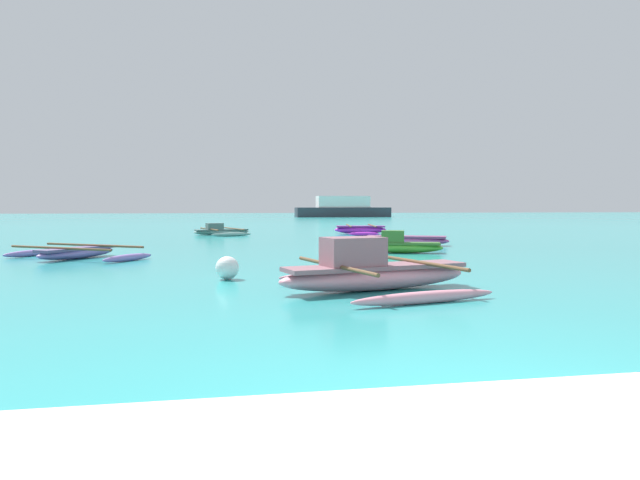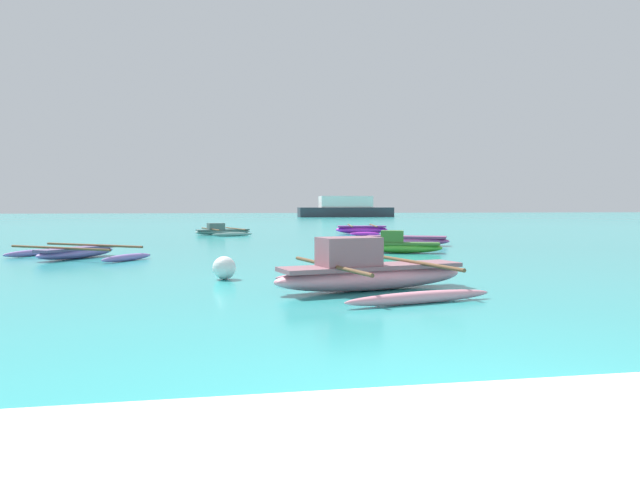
% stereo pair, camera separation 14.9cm
% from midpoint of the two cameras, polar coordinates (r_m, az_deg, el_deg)
% --- Properties ---
extents(ground_plane, '(240.00, 240.00, 0.00)m').
position_cam_midpoint_polar(ground_plane, '(4.17, 20.08, -18.88)').
color(ground_plane, teal).
extents(moored_boat_0, '(3.40, 2.13, 0.38)m').
position_cam_midpoint_polar(moored_boat_0, '(22.87, 8.41, -0.00)').
color(moored_boat_0, '#CD56A4').
rests_on(moored_boat_0, ground_plane).
extents(moored_boat_1, '(4.47, 3.90, 0.39)m').
position_cam_midpoint_polar(moored_boat_1, '(18.43, -23.33, -1.16)').
color(moored_boat_1, '#876AB7').
rests_on(moored_boat_1, ground_plane).
extents(moored_boat_2, '(3.94, 3.95, 1.00)m').
position_cam_midpoint_polar(moored_boat_2, '(10.63, 4.85, -3.27)').
color(moored_boat_2, pink).
rests_on(moored_boat_2, ground_plane).
extents(moored_boat_3, '(3.13, 4.01, 0.64)m').
position_cam_midpoint_polar(moored_boat_3, '(31.25, -10.04, 0.89)').
color(moored_boat_3, '#729B95').
rests_on(moored_boat_3, ground_plane).
extents(moored_boat_4, '(3.00, 4.55, 0.50)m').
position_cam_midpoint_polar(moored_boat_4, '(32.05, 3.93, 1.06)').
color(moored_boat_4, '#CF2CD3').
rests_on(moored_boat_4, ground_plane).
extents(moored_boat_5, '(2.71, 1.37, 0.75)m').
position_cam_midpoint_polar(moored_boat_5, '(19.14, 7.87, -0.50)').
color(moored_boat_5, '#55B035').
rests_on(moored_boat_5, ground_plane).
extents(mooring_buoy_0, '(0.50, 0.50, 0.50)m').
position_cam_midpoint_polar(mooring_buoy_0, '(12.31, -9.61, -2.77)').
color(mooring_buoy_0, white).
rests_on(mooring_buoy_0, ground_plane).
extents(distant_ferry, '(13.35, 2.94, 2.94)m').
position_cam_midpoint_polar(distant_ferry, '(80.50, 2.25, 3.17)').
color(distant_ferry, '#2D333D').
rests_on(distant_ferry, ground_plane).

